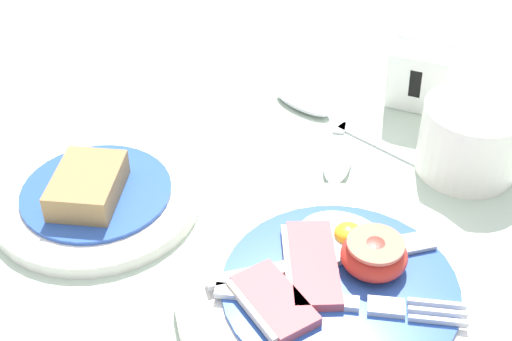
{
  "coord_description": "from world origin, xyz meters",
  "views": [
    {
      "loc": [
        0.2,
        -0.39,
        0.42
      ],
      "look_at": [
        -0.02,
        0.06,
        0.02
      ],
      "focal_mm": 50.0,
      "sensor_mm": 36.0,
      "label": 1
    }
  ],
  "objects_px": {
    "sugar_cup": "(470,137)",
    "bread_plate": "(96,195)",
    "number_card": "(417,81)",
    "teaspoon_near_cup": "(340,145)",
    "teaspoon_by_saucer": "(323,113)",
    "breakfast_plate": "(340,286)"
  },
  "relations": [
    {
      "from": "breakfast_plate",
      "to": "teaspoon_by_saucer",
      "type": "height_order",
      "value": "breakfast_plate"
    },
    {
      "from": "breakfast_plate",
      "to": "teaspoon_near_cup",
      "type": "distance_m",
      "value": 0.19
    },
    {
      "from": "breakfast_plate",
      "to": "sugar_cup",
      "type": "distance_m",
      "value": 0.21
    },
    {
      "from": "bread_plate",
      "to": "teaspoon_by_saucer",
      "type": "distance_m",
      "value": 0.25
    },
    {
      "from": "bread_plate",
      "to": "sugar_cup",
      "type": "bearing_deg",
      "value": 35.09
    },
    {
      "from": "number_card",
      "to": "teaspoon_by_saucer",
      "type": "xyz_separation_m",
      "value": [
        -0.08,
        -0.05,
        -0.03
      ]
    },
    {
      "from": "breakfast_plate",
      "to": "teaspoon_by_saucer",
      "type": "bearing_deg",
      "value": 115.06
    },
    {
      "from": "teaspoon_by_saucer",
      "to": "teaspoon_near_cup",
      "type": "relative_size",
      "value": 1.0
    },
    {
      "from": "number_card",
      "to": "teaspoon_near_cup",
      "type": "height_order",
      "value": "number_card"
    },
    {
      "from": "sugar_cup",
      "to": "number_card",
      "type": "height_order",
      "value": "number_card"
    },
    {
      "from": "sugar_cup",
      "to": "bread_plate",
      "type": "bearing_deg",
      "value": -144.91
    },
    {
      "from": "sugar_cup",
      "to": "number_card",
      "type": "bearing_deg",
      "value": 134.24
    },
    {
      "from": "bread_plate",
      "to": "number_card",
      "type": "distance_m",
      "value": 0.34
    },
    {
      "from": "sugar_cup",
      "to": "teaspoon_near_cup",
      "type": "distance_m",
      "value": 0.12
    },
    {
      "from": "sugar_cup",
      "to": "number_card",
      "type": "xyz_separation_m",
      "value": [
        -0.07,
        0.07,
        0.0
      ]
    },
    {
      "from": "teaspoon_by_saucer",
      "to": "number_card",
      "type": "bearing_deg",
      "value": -130.11
    },
    {
      "from": "breakfast_plate",
      "to": "bread_plate",
      "type": "height_order",
      "value": "breakfast_plate"
    },
    {
      "from": "sugar_cup",
      "to": "teaspoon_by_saucer",
      "type": "height_order",
      "value": "sugar_cup"
    },
    {
      "from": "teaspoon_by_saucer",
      "to": "teaspoon_near_cup",
      "type": "height_order",
      "value": "same"
    },
    {
      "from": "number_card",
      "to": "teaspoon_near_cup",
      "type": "distance_m",
      "value": 0.11
    },
    {
      "from": "sugar_cup",
      "to": "teaspoon_near_cup",
      "type": "bearing_deg",
      "value": -168.54
    },
    {
      "from": "breakfast_plate",
      "to": "number_card",
      "type": "xyz_separation_m",
      "value": [
        -0.02,
        0.27,
        0.03
      ]
    }
  ]
}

